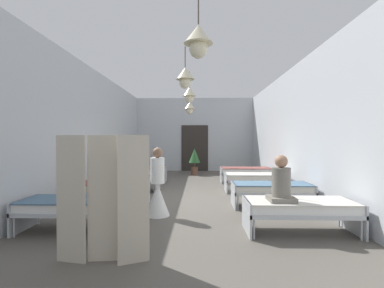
# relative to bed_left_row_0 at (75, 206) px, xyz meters

# --- Properties ---
(ground_plane) EXTENTS (6.71, 14.29, 0.10)m
(ground_plane) POSITION_rel_bed_left_row_0_xyz_m (2.00, 2.85, -0.49)
(ground_plane) COLOR #59544C
(room_shell) EXTENTS (6.51, 13.89, 3.84)m
(room_shell) POSITION_rel_bed_left_row_0_xyz_m (2.00, 4.21, 1.49)
(room_shell) COLOR silver
(room_shell) RESTS_ON ground
(bed_left_row_0) EXTENTS (1.90, 0.84, 0.57)m
(bed_left_row_0) POSITION_rel_bed_left_row_0_xyz_m (0.00, 0.00, 0.00)
(bed_left_row_0) COLOR #B7BCC1
(bed_left_row_0) RESTS_ON ground
(bed_right_row_0) EXTENTS (1.90, 0.84, 0.57)m
(bed_right_row_0) POSITION_rel_bed_left_row_0_xyz_m (4.01, 0.00, 0.00)
(bed_right_row_0) COLOR #B7BCC1
(bed_right_row_0) RESTS_ON ground
(bed_left_row_1) EXTENTS (1.90, 0.84, 0.57)m
(bed_left_row_1) POSITION_rel_bed_left_row_0_xyz_m (0.00, 1.90, 0.00)
(bed_left_row_1) COLOR #B7BCC1
(bed_left_row_1) RESTS_ON ground
(bed_right_row_1) EXTENTS (1.90, 0.84, 0.57)m
(bed_right_row_1) POSITION_rel_bed_left_row_0_xyz_m (4.01, 1.90, 0.00)
(bed_right_row_1) COLOR #B7BCC1
(bed_right_row_1) RESTS_ON ground
(bed_left_row_2) EXTENTS (1.90, 0.84, 0.57)m
(bed_left_row_2) POSITION_rel_bed_left_row_0_xyz_m (0.00, 3.80, 0.00)
(bed_left_row_2) COLOR #B7BCC1
(bed_left_row_2) RESTS_ON ground
(bed_right_row_2) EXTENTS (1.90, 0.84, 0.57)m
(bed_right_row_2) POSITION_rel_bed_left_row_0_xyz_m (4.01, 3.80, 0.00)
(bed_right_row_2) COLOR #B7BCC1
(bed_right_row_2) RESTS_ON ground
(bed_left_row_3) EXTENTS (1.90, 0.84, 0.57)m
(bed_left_row_3) POSITION_rel_bed_left_row_0_xyz_m (0.00, 5.70, 0.00)
(bed_left_row_3) COLOR #B7BCC1
(bed_left_row_3) RESTS_ON ground
(bed_right_row_3) EXTENTS (1.90, 0.84, 0.57)m
(bed_right_row_3) POSITION_rel_bed_left_row_0_xyz_m (4.01, 5.70, 0.00)
(bed_right_row_3) COLOR #B7BCC1
(bed_right_row_3) RESTS_ON ground
(nurse_near_aisle) EXTENTS (0.52, 0.52, 1.49)m
(nurse_near_aisle) POSITION_rel_bed_left_row_0_xyz_m (1.34, 1.02, 0.09)
(nurse_near_aisle) COLOR white
(nurse_near_aisle) RESTS_ON ground
(patient_seated_primary) EXTENTS (0.44, 0.44, 0.80)m
(patient_seated_primary) POSITION_rel_bed_left_row_0_xyz_m (0.35, 2.00, 0.43)
(patient_seated_primary) COLOR #515B70
(patient_seated_primary) RESTS_ON bed_left_row_1
(patient_seated_secondary) EXTENTS (0.44, 0.44, 0.80)m
(patient_seated_secondary) POSITION_rel_bed_left_row_0_xyz_m (3.66, -0.08, 0.43)
(patient_seated_secondary) COLOR slate
(patient_seated_secondary) RESTS_ON bed_right_row_0
(potted_plant) EXTENTS (0.52, 0.52, 1.24)m
(potted_plant) POSITION_rel_bed_left_row_0_xyz_m (2.02, 7.90, 0.35)
(potted_plant) COLOR brown
(potted_plant) RESTS_ON ground
(privacy_screen) EXTENTS (1.25, 0.20, 1.70)m
(privacy_screen) POSITION_rel_bed_left_row_0_xyz_m (0.95, -1.25, 0.41)
(privacy_screen) COLOR #BCB29E
(privacy_screen) RESTS_ON ground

